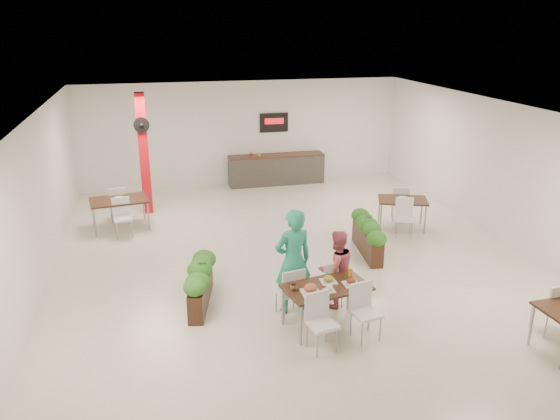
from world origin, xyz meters
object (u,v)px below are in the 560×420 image
at_px(red_column, 144,153).
at_px(service_counter, 276,169).
at_px(planter_right, 368,233).
at_px(planter_left, 200,279).
at_px(diner_woman, 336,269).
at_px(diner_man, 293,261).
at_px(side_table_a, 119,203).
at_px(side_table_b, 402,204).
at_px(main_table, 326,292).

relative_size(red_column, service_counter, 1.07).
bearing_deg(red_column, planter_right, -40.51).
distance_m(service_counter, planter_left, 7.93).
relative_size(diner_woman, planter_left, 0.87).
bearing_deg(service_counter, diner_man, -101.30).
distance_m(diner_man, diner_woman, 0.83).
bearing_deg(side_table_a, planter_left, -78.50).
height_order(diner_woman, side_table_b, diner_woman).
bearing_deg(side_table_a, service_counter, 24.17).
height_order(red_column, side_table_a, red_column).
distance_m(red_column, service_counter, 4.56).
distance_m(red_column, side_table_b, 6.76).
xyz_separation_m(main_table, side_table_a, (-3.48, 5.65, 0.01)).
bearing_deg(diner_woman, planter_right, -135.95).
xyz_separation_m(red_column, side_table_a, (-0.68, -1.06, -1.00)).
relative_size(service_counter, planter_right, 1.72).
bearing_deg(side_table_a, red_column, 49.61).
distance_m(main_table, side_table_b, 5.20).
bearing_deg(diner_man, red_column, -78.92).
distance_m(red_column, planter_right, 6.26).
distance_m(red_column, side_table_a, 1.61).
height_order(main_table, planter_right, main_table).
xyz_separation_m(service_counter, planter_left, (-3.14, -7.29, -0.01)).
distance_m(service_counter, diner_woman, 7.96).
height_order(main_table, diner_man, diner_man).
distance_m(side_table_a, side_table_b, 6.99).
relative_size(diner_woman, side_table_a, 0.87).
relative_size(diner_man, diner_woman, 1.32).
bearing_deg(side_table_b, main_table, -109.18).
bearing_deg(diner_man, side_table_b, -148.50).
height_order(service_counter, main_table, service_counter).
bearing_deg(planter_right, side_table_a, 151.27).
height_order(red_column, diner_woman, red_column).
bearing_deg(main_table, side_table_a, 121.66).
bearing_deg(planter_left, service_counter, 66.67).
relative_size(diner_woman, planter_right, 0.83).
distance_m(main_table, diner_man, 0.83).
bearing_deg(red_column, side_table_a, -122.53).
height_order(side_table_a, side_table_b, same).
xyz_separation_m(diner_woman, side_table_a, (-3.89, 4.99, -0.08)).
height_order(diner_man, planter_left, diner_man).
bearing_deg(side_table_a, diner_woman, -59.93).
relative_size(planter_left, side_table_a, 1.00).
height_order(diner_woman, side_table_a, diner_woman).
xyz_separation_m(diner_woman, planter_right, (1.46, 2.06, -0.24)).
relative_size(service_counter, planter_left, 1.81).
relative_size(diner_man, planter_left, 1.15).
height_order(diner_man, side_table_a, diner_man).
xyz_separation_m(main_table, diner_woman, (0.41, 0.66, 0.09)).
relative_size(red_column, diner_woman, 2.22).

